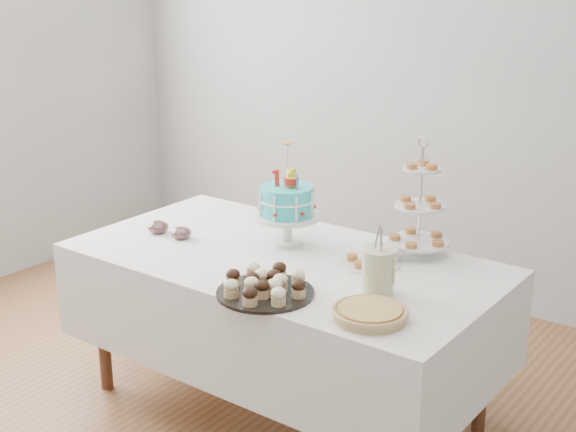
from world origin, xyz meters
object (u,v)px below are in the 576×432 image
Objects in this scene: table at (283,303)px; plate_stack at (380,255)px; jam_bowl_b at (158,227)px; cupcake_tray at (265,284)px; jam_bowl_a at (181,233)px; pie at (370,313)px; pastry_plate at (369,261)px; tiered_stand at (420,206)px; birthday_cake at (287,218)px; utensil_pitcher at (378,270)px.

table is 12.02× the size of plate_stack.
jam_bowl_b is at bearing -171.48° from table.
plate_stack is (0.18, 0.59, -0.01)m from cupcake_tray.
plate_stack is at bearing 18.48° from jam_bowl_a.
pie is at bearing -63.25° from plate_stack.
table is 0.74m from jam_bowl_b.
pie is 1.10× the size of pastry_plate.
table is 0.50m from plate_stack.
pastry_plate is (-0.10, -0.25, -0.21)m from tiered_stand.
tiered_stand reaches higher than birthday_cake.
pie is (0.73, -0.47, -0.10)m from birthday_cake.
pie is at bearing -9.62° from jam_bowl_b.
pastry_plate is 0.32m from utensil_pitcher.
plate_stack is 1.10m from jam_bowl_b.
jam_bowl_b is at bearing 170.38° from pie.
pie is 0.25m from utensil_pitcher.
pie is at bearing 6.26° from cupcake_tray.
jam_bowl_a is at bearing 158.82° from cupcake_tray.
pie is 0.53× the size of tiered_stand.
table is 6.70× the size of pie.
tiered_stand reaches higher than jam_bowl_a.
jam_bowl_a is at bearing 173.06° from utensil_pitcher.
table is at bearing 153.11° from pie.
utensil_pitcher is (-0.10, 0.22, 0.08)m from pie.
table is 0.65m from utensil_pitcher.
tiered_stand is 3.36× the size of plate_stack.
birthday_cake is 0.46m from pastry_plate.
table is at bearing -139.97° from tiered_stand.
utensil_pitcher is (0.35, 0.27, 0.06)m from cupcake_tray.
plate_stack is at bearing 112.48° from utensil_pitcher.
cupcake_tray is 0.78m from jam_bowl_a.
jam_bowl_a is (-1.00, -0.48, -0.20)m from tiered_stand.
pastry_plate is (0.36, 0.14, 0.24)m from table.
jam_bowl_a is at bearing -161.52° from plate_stack.
plate_stack is at bearing 78.23° from pastry_plate.
tiered_stand is 1.13m from jam_bowl_a.
tiered_stand reaches higher than jam_bowl_b.
pie is 0.76m from tiered_stand.
pie is at bearing -43.77° from birthday_cake.
plate_stack reaches higher than jam_bowl_b.
cupcake_tray reaches higher than jam_bowl_b.
pastry_plate is at bearing -112.49° from tiered_stand.
pastry_plate is at bearing -101.77° from plate_stack.
cupcake_tray is at bearing -109.35° from tiered_stand.
jam_bowl_b is at bearing -166.91° from pastry_plate.
jam_bowl_b is (-1.06, -0.31, -0.00)m from plate_stack.
plate_stack reaches higher than table.
jam_bowl_a is (-0.91, -0.30, -0.00)m from plate_stack.
tiered_stand reaches higher than table.
cupcake_tray reaches higher than jam_bowl_a.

